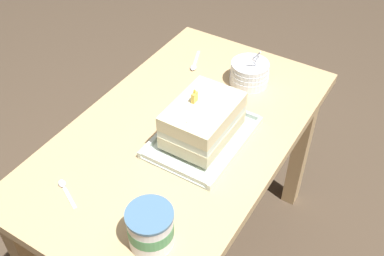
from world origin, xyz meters
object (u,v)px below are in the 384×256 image
Objects in this scene: serving_spoon_near_tray at (64,187)px; serving_spoon_by_bowls at (194,65)px; ice_cream_tub at (151,228)px; foil_tray at (203,138)px; bowl_stack at (249,73)px; birthday_cake at (203,119)px.

serving_spoon_near_tray is 0.84× the size of serving_spoon_by_bowls.
ice_cream_tub is at bearing -156.52° from serving_spoon_by_bowls.
bowl_stack reaches higher than foil_tray.
foil_tray is 0.40m from ice_cream_tub.
birthday_cake reaches higher than serving_spoon_by_bowls.
serving_spoon_near_tray is 0.70m from serving_spoon_by_bowls.
foil_tray is at bearing -90.00° from birthday_cake.
birthday_cake reaches higher than serving_spoon_near_tray.
serving_spoon_near_tray is at bearing 162.89° from bowl_stack.
ice_cream_tub reaches higher than serving_spoon_by_bowls.
serving_spoon_near_tray is at bearing 148.42° from birthday_cake.
ice_cream_tub is at bearing -92.25° from serving_spoon_near_tray.
ice_cream_tub reaches higher than serving_spoon_near_tray.
serving_spoon_near_tray is (-0.38, 0.23, -0.00)m from foil_tray.
birthday_cake is at bearing -178.21° from bowl_stack.
bowl_stack is 1.05× the size of serving_spoon_by_bowls.
birthday_cake is at bearing 11.52° from ice_cream_tub.
serving_spoon_by_bowls is at bearing 23.48° from ice_cream_tub.
foil_tray is 2.57× the size of serving_spoon_by_bowls.
foil_tray is 1.40× the size of birthday_cake.
birthday_cake is 2.17× the size of serving_spoon_near_tray.
bowl_stack is (0.34, 0.01, 0.03)m from foil_tray.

